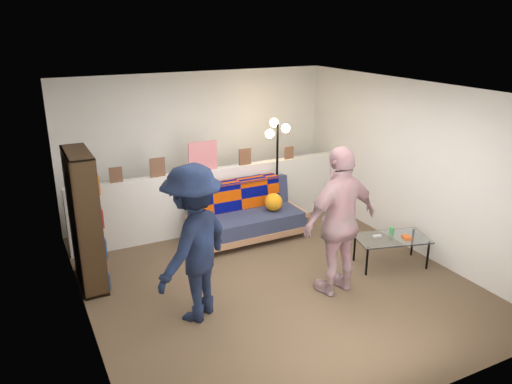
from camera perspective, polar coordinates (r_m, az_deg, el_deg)
ground at (r=6.56m, az=1.60°, el=-9.74°), size 5.00×5.00×0.00m
room_shell at (r=6.34m, az=-0.29°, el=5.50°), size 4.60×5.05×2.45m
half_wall_ledge at (r=7.84m, az=-4.61°, el=-0.81°), size 4.45×0.15×1.00m
ledge_decor at (r=7.54m, az=-6.28°, el=3.72°), size 2.97×0.02×0.45m
futon_sofa at (r=7.56m, az=-1.02°, el=-2.75°), size 1.75×0.86×0.75m
bookshelf at (r=6.44m, az=-18.94°, el=-3.52°), size 0.29×0.86×1.71m
coffee_table at (r=6.96m, az=15.29°, el=-5.24°), size 1.06×0.76×0.50m
floor_lamp at (r=7.85m, az=2.37°, el=4.73°), size 0.40×0.32×1.71m
person_left at (r=5.43m, az=-7.13°, el=-5.88°), size 1.31×1.21×1.77m
person_right at (r=5.96m, az=9.60°, el=-3.36°), size 1.12×0.58×1.82m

